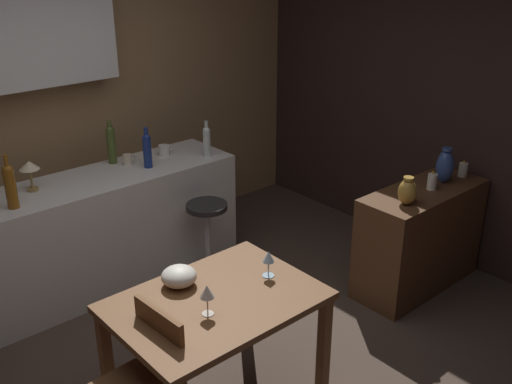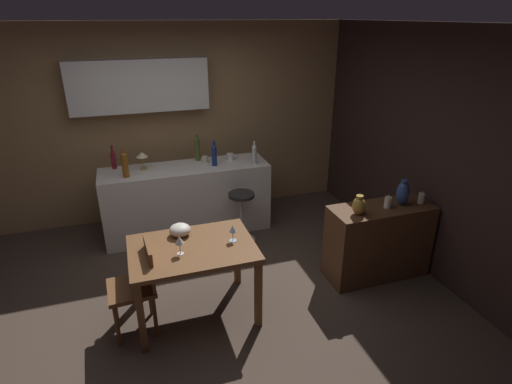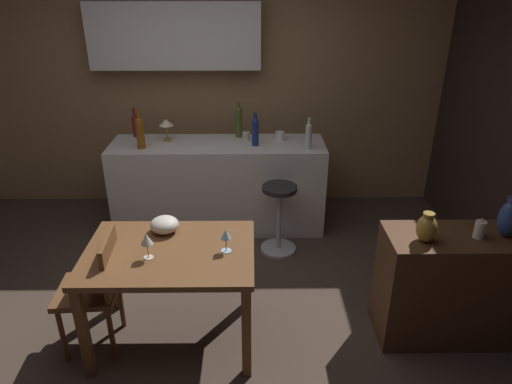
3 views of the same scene
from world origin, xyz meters
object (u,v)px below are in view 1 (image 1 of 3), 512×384
wine_bottle_cobalt (147,149)px  wine_bottle_clear (207,140)px  cup_white (164,150)px  pillar_candle_short (463,170)px  chair_near_window (144,381)px  sideboard_cabinet (419,238)px  vase_ceramic_blue (445,166)px  wine_glass_left (207,292)px  bar_stool (208,240)px  pillar_candle_tall (432,182)px  counter_lamp (29,168)px  wine_bottle_amber (10,185)px  wine_glass_right (268,258)px  cup_cream (128,159)px  dining_table (216,314)px  vase_brass (407,192)px  fruit_bowl (179,276)px  wine_bottle_olive (111,143)px

wine_bottle_cobalt → wine_bottle_clear: (0.50, -0.10, -0.01)m
cup_white → pillar_candle_short: 2.40m
cup_white → chair_near_window: bearing=-126.4°
sideboard_cabinet → vase_ceramic_blue: 0.59m
wine_glass_left → cup_white: 2.09m
bar_stool → pillar_candle_tall: 1.77m
counter_lamp → vase_ceramic_blue: size_ratio=0.79×
chair_near_window → vase_ceramic_blue: bearing=1.5°
wine_bottle_amber → cup_white: bearing=9.3°
wine_glass_right → bar_stool: bearing=70.2°
wine_bottle_clear → cup_white: 0.37m
cup_cream → pillar_candle_tall: size_ratio=0.72×
dining_table → vase_brass: size_ratio=5.46×
wine_glass_right → wine_bottle_cobalt: (0.21, 1.63, 0.19)m
wine_bottle_cobalt → counter_lamp: wine_bottle_cobalt is taller
chair_near_window → wine_bottle_cobalt: (1.09, 1.67, 0.57)m
wine_glass_left → vase_ceramic_blue: size_ratio=0.63×
counter_lamp → fruit_bowl: bearing=-81.9°
chair_near_window → cup_white: size_ratio=6.87×
wine_bottle_amber → bar_stool: bearing=-16.8°
wine_glass_left → counter_lamp: size_ratio=0.79×
wine_bottle_amber → wine_bottle_clear: 1.58m
bar_stool → wine_glass_left: wine_glass_left is taller
sideboard_cabinet → counter_lamp: bearing=143.0°
dining_table → cup_white: cup_white is taller
bar_stool → cup_white: size_ratio=5.35×
cup_white → pillar_candle_tall: (1.21, -1.76, -0.06)m
counter_lamp → vase_brass: 2.66m
pillar_candle_tall → wine_bottle_amber: bearing=148.7°
wine_glass_left → pillar_candle_short: 2.57m
wine_bottle_amber → counter_lamp: size_ratio=1.69×
cup_cream → vase_brass: (1.18, -1.81, -0.03)m
chair_near_window → dining_table: bearing=5.3°
wine_bottle_amber → wine_bottle_olive: size_ratio=1.08×
fruit_bowl → vase_ceramic_blue: vase_ceramic_blue is taller
bar_stool → wine_glass_right: (-0.42, -1.17, 0.50)m
wine_glass_left → wine_bottle_amber: wine_bottle_amber is taller
wine_bottle_clear → vase_brass: bearing=-69.1°
dining_table → chair_near_window: 0.53m
counter_lamp → pillar_candle_short: (2.73, -1.76, -0.20)m
wine_bottle_cobalt → cup_white: (0.25, 0.15, -0.11)m
fruit_bowl → cup_white: 1.77m
pillar_candle_short → vase_brass: bearing=-178.0°
wine_bottle_olive → cup_cream: bearing=-56.2°
sideboard_cabinet → wine_glass_right: 1.69m
sideboard_cabinet → pillar_candle_short: bearing=-4.9°
fruit_bowl → wine_bottle_olive: size_ratio=0.58×
wine_bottle_olive → pillar_candle_tall: bearing=-49.2°
wine_bottle_olive → pillar_candle_tall: size_ratio=2.37×
vase_brass → wine_bottle_olive: bearing=123.1°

